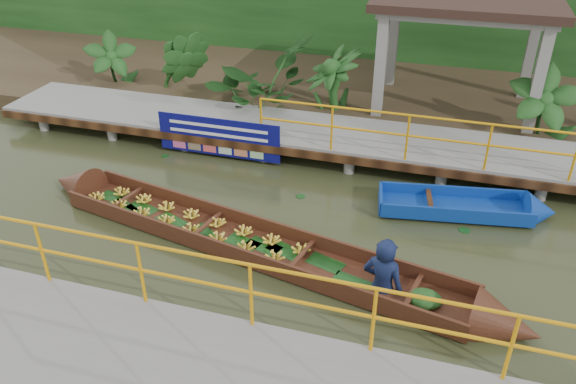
# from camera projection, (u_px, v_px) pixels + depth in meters

# --- Properties ---
(ground) EXTENTS (80.00, 80.00, 0.00)m
(ground) POSITION_uv_depth(u_px,v_px,m) (268.00, 230.00, 10.58)
(ground) COLOR #32361B
(ground) RESTS_ON ground
(land_strip) EXTENTS (30.00, 8.00, 0.45)m
(land_strip) POSITION_uv_depth(u_px,v_px,m) (348.00, 87.00, 16.65)
(land_strip) COLOR #322619
(land_strip) RESTS_ON ground
(far_dock) EXTENTS (16.00, 2.06, 1.66)m
(far_dock) POSITION_uv_depth(u_px,v_px,m) (315.00, 134.00, 13.16)
(far_dock) COLOR gray
(far_dock) RESTS_ON ground
(pavilion) EXTENTS (4.40, 3.00, 3.00)m
(pavilion) POSITION_uv_depth(u_px,v_px,m) (466.00, 13.00, 13.60)
(pavilion) COLOR gray
(pavilion) RESTS_ON ground
(foliage_backdrop) EXTENTS (30.00, 0.80, 4.00)m
(foliage_backdrop) POSITION_uv_depth(u_px,v_px,m) (367.00, 7.00, 17.80)
(foliage_backdrop) COLOR #153B12
(foliage_backdrop) RESTS_ON ground
(vendor_boat) EXTENTS (9.72, 2.91, 2.34)m
(vendor_boat) POSITION_uv_depth(u_px,v_px,m) (271.00, 242.00, 9.75)
(vendor_boat) COLOR #3D1A10
(vendor_boat) RESTS_ON ground
(moored_blue_boat) EXTENTS (3.48, 1.38, 0.81)m
(moored_blue_boat) POSITION_uv_depth(u_px,v_px,m) (496.00, 209.00, 10.95)
(moored_blue_boat) COLOR navy
(moored_blue_boat) RESTS_ON ground
(blue_banner) EXTENTS (2.95, 0.04, 0.92)m
(blue_banner) POSITION_uv_depth(u_px,v_px,m) (219.00, 137.00, 12.84)
(blue_banner) COLOR #0C0D62
(blue_banner) RESTS_ON ground
(tropical_plants) EXTENTS (14.24, 1.24, 1.56)m
(tropical_plants) POSITION_uv_depth(u_px,v_px,m) (325.00, 77.00, 14.38)
(tropical_plants) COLOR #153B12
(tropical_plants) RESTS_ON ground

